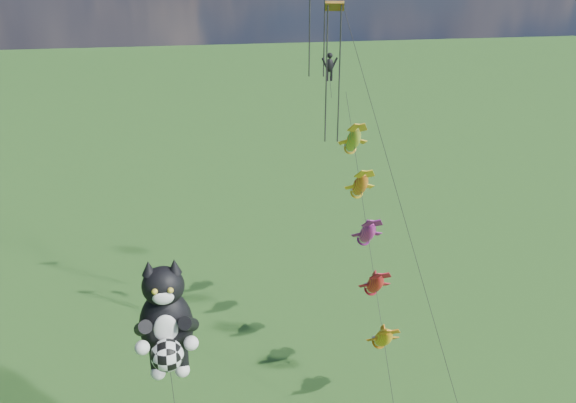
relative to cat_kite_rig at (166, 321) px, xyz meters
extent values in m
ellipsoid|color=black|center=(0.00, 0.24, -0.37)|extent=(2.70, 2.33, 3.54)
ellipsoid|color=black|center=(0.00, 0.13, 1.73)|extent=(2.11, 1.97, 1.79)
cone|color=black|center=(-0.55, 0.13, 2.67)|extent=(0.71, 0.71, 0.66)
cone|color=black|center=(0.55, 0.13, 2.67)|extent=(0.71, 0.71, 0.66)
ellipsoid|color=white|center=(0.00, -0.59, 1.56)|extent=(0.99, 0.60, 0.64)
ellipsoid|color=white|center=(0.00, -0.59, -0.04)|extent=(1.16, 0.58, 1.46)
sphere|color=gold|center=(-0.33, -0.67, 1.93)|extent=(0.27, 0.27, 0.27)
sphere|color=gold|center=(0.33, -0.67, 1.93)|extent=(0.27, 0.27, 0.27)
sphere|color=white|center=(-1.05, -0.92, -0.65)|extent=(0.66, 0.66, 0.66)
sphere|color=white|center=(1.05, -0.92, -0.65)|extent=(0.66, 0.66, 0.66)
sphere|color=white|center=(-0.55, 0.07, -2.75)|extent=(0.71, 0.71, 0.71)
sphere|color=white|center=(0.55, 0.07, -2.75)|extent=(0.71, 0.71, 0.71)
sphere|color=white|center=(0.00, -1.25, -0.93)|extent=(1.44, 1.44, 1.44)
cylinder|color=black|center=(11.75, 7.59, -1.43)|extent=(0.48, 15.83, 15.95)
ellipsoid|color=yellow|center=(11.65, 4.11, -4.93)|extent=(0.93, 2.45, 2.44)
ellipsoid|color=red|center=(11.71, 6.33, -2.70)|extent=(0.93, 2.45, 2.44)
ellipsoid|color=#D833A0|center=(11.78, 8.54, -0.47)|extent=(0.93, 2.45, 2.44)
ellipsoid|color=red|center=(11.84, 10.75, 1.76)|extent=(0.93, 2.45, 2.44)
ellipsoid|color=green|center=(11.91, 12.96, 3.99)|extent=(0.93, 2.45, 2.44)
cylinder|color=black|center=(11.92, 4.17, 3.67)|extent=(5.31, 16.26, 26.14)
cube|color=green|center=(9.53, 9.13, 12.56)|extent=(1.08, 0.68, 0.54)
cylinder|color=black|center=(9.18, 9.13, 8.78)|extent=(0.08, 0.08, 7.55)
cylinder|color=black|center=(9.89, 9.13, 8.78)|extent=(0.08, 0.08, 7.55)
cylinder|color=black|center=(8.85, 12.28, 12.62)|extent=(0.08, 0.08, 9.08)
cylinder|color=black|center=(9.71, 12.28, 12.62)|extent=(0.08, 0.08, 9.08)
camera|label=1|loc=(1.34, -25.00, 15.73)|focal=40.00mm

